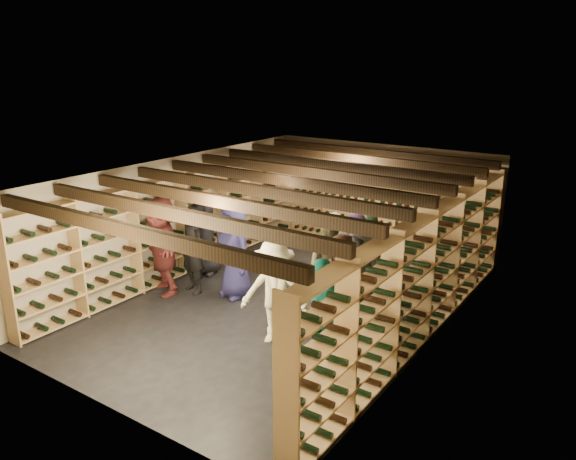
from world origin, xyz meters
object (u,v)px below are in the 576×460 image
(person_10, at_px, (369,256))
(person_12, at_px, (362,277))
(person_5, at_px, (162,245))
(person_6, at_px, (234,251))
(crate_stack_left, at_px, (365,257))
(person_1, at_px, (192,251))
(person_0, at_px, (204,234))
(person_11, at_px, (355,250))
(person_8, at_px, (342,288))
(crate_loose, at_px, (382,283))
(person_7, at_px, (334,254))
(person_2, at_px, (331,267))
(person_3, at_px, (275,292))
(person_4, at_px, (321,315))
(crate_stack_right, at_px, (390,271))

(person_10, relative_size, person_12, 0.95)
(person_5, xyz_separation_m, person_6, (1.26, 0.60, -0.05))
(crate_stack_left, height_order, person_1, person_1)
(crate_stack_left, xyz_separation_m, person_0, (-2.71, -1.89, 0.51))
(person_5, height_order, person_12, person_5)
(person_6, relative_size, person_11, 1.18)
(person_5, height_order, person_6, person_5)
(person_0, distance_m, person_12, 3.77)
(person_5, distance_m, person_8, 3.71)
(person_5, relative_size, person_6, 1.05)
(person_0, bearing_deg, person_11, 7.97)
(person_1, distance_m, person_8, 3.23)
(person_5, distance_m, person_12, 3.85)
(crate_loose, xyz_separation_m, person_7, (-0.63, -0.82, 0.71))
(person_2, xyz_separation_m, person_8, (0.58, -0.66, -0.02))
(person_6, bearing_deg, person_3, -14.47)
(crate_loose, relative_size, person_12, 0.29)
(person_7, relative_size, person_10, 0.96)
(person_12, bearing_deg, person_10, 128.64)
(person_4, distance_m, person_7, 2.70)
(person_8, height_order, person_11, person_8)
(person_0, height_order, person_1, person_0)
(person_10, height_order, person_11, person_10)
(crate_stack_right, distance_m, person_4, 3.59)
(person_4, xyz_separation_m, person_6, (-2.64, 1.30, 0.05))
(crate_stack_left, distance_m, person_2, 2.22)
(crate_loose, distance_m, person_1, 3.72)
(crate_stack_right, distance_m, crate_loose, 0.31)
(crate_loose, xyz_separation_m, person_11, (-0.46, -0.30, 0.67))
(person_4, distance_m, person_10, 2.70)
(crate_stack_right, distance_m, person_5, 4.45)
(person_3, relative_size, person_8, 0.98)
(crate_stack_right, height_order, person_5, person_5)
(person_4, xyz_separation_m, person_10, (-0.56, 2.65, -0.02))
(person_0, relative_size, person_7, 1.08)
(person_5, bearing_deg, person_4, 14.42)
(person_8, bearing_deg, person_2, 140.40)
(crate_loose, xyz_separation_m, person_6, (-2.09, -1.95, 0.81))
(person_2, distance_m, person_6, 1.89)
(crate_stack_left, xyz_separation_m, crate_stack_right, (0.68, -0.25, -0.08))
(person_2, xyz_separation_m, person_7, (-0.40, 0.79, -0.09))
(crate_stack_left, xyz_separation_m, crate_loose, (0.64, -0.50, -0.25))
(crate_stack_left, bearing_deg, crate_stack_right, -20.23)
(person_0, relative_size, person_11, 1.13)
(person_0, bearing_deg, crate_stack_left, 22.15)
(crate_loose, bearing_deg, person_0, -157.52)
(person_3, distance_m, person_7, 2.15)
(person_0, distance_m, person_7, 2.78)
(crate_stack_right, xyz_separation_m, person_0, (-3.39, -1.64, 0.60))
(crate_loose, height_order, person_2, person_2)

